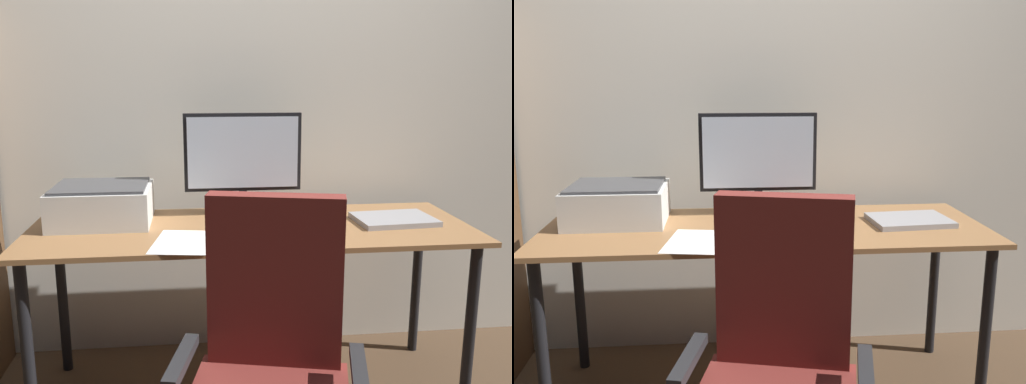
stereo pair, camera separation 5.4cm
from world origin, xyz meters
TOP-DOWN VIEW (x-y plane):
  - back_wall at (0.00, 0.49)m, footprint 6.40×0.10m
  - desk at (0.00, 0.00)m, footprint 1.79×0.65m
  - monitor at (-0.02, 0.18)m, footprint 0.50×0.20m
  - keyboard at (-0.01, -0.16)m, footprint 0.29×0.11m
  - mouse at (0.19, -0.17)m, footprint 0.08×0.11m
  - coffee_mug at (0.08, 0.04)m, footprint 0.10×0.08m
  - laptop at (0.60, 0.00)m, footprint 0.34×0.25m
  - printer at (-0.61, 0.12)m, footprint 0.40×0.34m
  - paper_sheet at (-0.27, -0.19)m, footprint 0.25×0.32m

SIDE VIEW (x-z plane):
  - desk at x=0.00m, z-range 0.29..1.03m
  - paper_sheet at x=-0.27m, z-range 0.74..0.74m
  - keyboard at x=-0.01m, z-range 0.74..0.76m
  - laptop at x=0.60m, z-range 0.74..0.76m
  - mouse at x=0.19m, z-range 0.74..0.77m
  - coffee_mug at x=0.08m, z-range 0.74..0.83m
  - printer at x=-0.61m, z-range 0.74..0.90m
  - monitor at x=-0.02m, z-range 0.77..1.22m
  - back_wall at x=0.00m, z-range 0.00..2.60m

